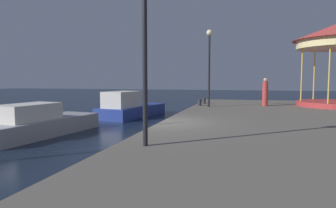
{
  "coord_description": "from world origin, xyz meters",
  "views": [
    {
      "loc": [
        3.19,
        -11.14,
        2.44
      ],
      "look_at": [
        -0.33,
        2.43,
        1.3
      ],
      "focal_mm": 32.07,
      "sensor_mm": 36.0,
      "label": 1
    }
  ],
  "objects_px": {
    "motorboat_grey": "(38,123)",
    "lamp_post_near_edge": "(145,29)",
    "bollard_north": "(204,101)",
    "motorboat_blue": "(130,108)",
    "person_near_carousel": "(265,93)",
    "bollard_center": "(200,102)",
    "lamp_post_mid_promenade": "(209,55)"
  },
  "relations": [
    {
      "from": "bollard_north",
      "to": "motorboat_grey",
      "type": "bearing_deg",
      "value": -122.72
    },
    {
      "from": "motorboat_blue",
      "to": "person_near_carousel",
      "type": "distance_m",
      "value": 8.68
    },
    {
      "from": "lamp_post_mid_promenade",
      "to": "person_near_carousel",
      "type": "bearing_deg",
      "value": 25.0
    },
    {
      "from": "lamp_post_mid_promenade",
      "to": "person_near_carousel",
      "type": "distance_m",
      "value": 4.33
    },
    {
      "from": "bollard_center",
      "to": "bollard_north",
      "type": "bearing_deg",
      "value": 88.41
    },
    {
      "from": "bollard_center",
      "to": "person_near_carousel",
      "type": "xyz_separation_m",
      "value": [
        3.98,
        0.9,
        0.61
      ]
    },
    {
      "from": "lamp_post_mid_promenade",
      "to": "person_near_carousel",
      "type": "relative_size",
      "value": 2.64
    },
    {
      "from": "motorboat_grey",
      "to": "bollard_north",
      "type": "xyz_separation_m",
      "value": [
        6.0,
        9.34,
        0.47
      ]
    },
    {
      "from": "lamp_post_near_edge",
      "to": "motorboat_blue",
      "type": "bearing_deg",
      "value": 113.68
    },
    {
      "from": "motorboat_grey",
      "to": "lamp_post_mid_promenade",
      "type": "xyz_separation_m",
      "value": [
        6.61,
        6.99,
        3.38
      ]
    },
    {
      "from": "motorboat_grey",
      "to": "person_near_carousel",
      "type": "relative_size",
      "value": 3.45
    },
    {
      "from": "lamp_post_near_edge",
      "to": "bollard_center",
      "type": "relative_size",
      "value": 10.38
    },
    {
      "from": "motorboat_grey",
      "to": "bollard_center",
      "type": "xyz_separation_m",
      "value": [
        5.95,
        7.63,
        0.47
      ]
    },
    {
      "from": "motorboat_blue",
      "to": "person_near_carousel",
      "type": "relative_size",
      "value": 3.4
    },
    {
      "from": "motorboat_blue",
      "to": "lamp_post_mid_promenade",
      "type": "xyz_separation_m",
      "value": [
        5.19,
        -0.16,
        3.3
      ]
    },
    {
      "from": "lamp_post_near_edge",
      "to": "bollard_north",
      "type": "relative_size",
      "value": 10.38
    },
    {
      "from": "lamp_post_near_edge",
      "to": "bollard_north",
      "type": "bearing_deg",
      "value": 91.59
    },
    {
      "from": "motorboat_blue",
      "to": "bollard_north",
      "type": "bearing_deg",
      "value": 25.6
    },
    {
      "from": "lamp_post_near_edge",
      "to": "lamp_post_mid_promenade",
      "type": "xyz_separation_m",
      "value": [
        0.23,
        11.14,
        0.26
      ]
    },
    {
      "from": "motorboat_blue",
      "to": "bollard_center",
      "type": "height_order",
      "value": "motorboat_blue"
    },
    {
      "from": "motorboat_grey",
      "to": "motorboat_blue",
      "type": "relative_size",
      "value": 1.01
    },
    {
      "from": "lamp_post_near_edge",
      "to": "bollard_north",
      "type": "distance_m",
      "value": 13.76
    },
    {
      "from": "lamp_post_mid_promenade",
      "to": "bollard_north",
      "type": "bearing_deg",
      "value": 104.47
    },
    {
      "from": "person_near_carousel",
      "to": "lamp_post_near_edge",
      "type": "bearing_deg",
      "value": -105.66
    },
    {
      "from": "lamp_post_near_edge",
      "to": "lamp_post_mid_promenade",
      "type": "height_order",
      "value": "lamp_post_mid_promenade"
    },
    {
      "from": "motorboat_grey",
      "to": "lamp_post_mid_promenade",
      "type": "height_order",
      "value": "lamp_post_mid_promenade"
    },
    {
      "from": "bollard_center",
      "to": "person_near_carousel",
      "type": "height_order",
      "value": "person_near_carousel"
    },
    {
      "from": "lamp_post_mid_promenade",
      "to": "bollard_center",
      "type": "height_order",
      "value": "lamp_post_mid_promenade"
    },
    {
      "from": "motorboat_grey",
      "to": "lamp_post_near_edge",
      "type": "relative_size",
      "value": 1.45
    },
    {
      "from": "motorboat_grey",
      "to": "bollard_north",
      "type": "relative_size",
      "value": 15.01
    },
    {
      "from": "bollard_north",
      "to": "bollard_center",
      "type": "distance_m",
      "value": 1.71
    },
    {
      "from": "bollard_center",
      "to": "lamp_post_near_edge",
      "type": "bearing_deg",
      "value": -87.95
    }
  ]
}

